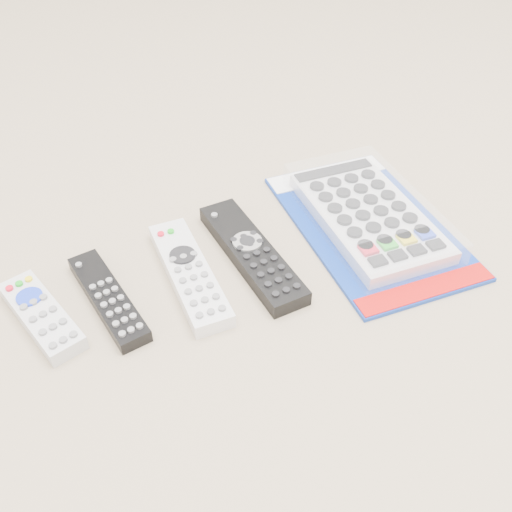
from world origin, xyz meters
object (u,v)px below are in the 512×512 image
remote_slim_black (108,298)px  jumbo_remote_packaged (369,215)px  remote_small_grey (41,315)px  remote_large_black (252,253)px  remote_silver_dvd (189,273)px

remote_slim_black → jumbo_remote_packaged: (0.36, -0.05, 0.01)m
remote_small_grey → remote_large_black: size_ratio=0.68×
remote_small_grey → jumbo_remote_packaged: jumbo_remote_packaged is taller
remote_silver_dvd → remote_large_black: same height
remote_silver_dvd → jumbo_remote_packaged: 0.26m
remote_small_grey → remote_silver_dvd: bearing=-17.7°
remote_slim_black → remote_large_black: remote_large_black is taller
remote_silver_dvd → remote_large_black: bearing=2.4°
remote_slim_black → remote_large_black: size_ratio=0.78×
remote_slim_black → remote_large_black: 0.19m
jumbo_remote_packaged → remote_small_grey: bearing=-177.3°
remote_slim_black → remote_silver_dvd: size_ratio=0.84×
remote_silver_dvd → remote_large_black: size_ratio=0.93×
remote_slim_black → jumbo_remote_packaged: jumbo_remote_packaged is taller
remote_small_grey → remote_silver_dvd: 0.18m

